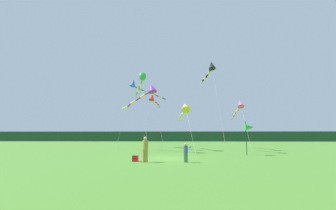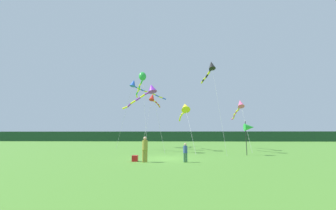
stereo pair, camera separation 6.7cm
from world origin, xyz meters
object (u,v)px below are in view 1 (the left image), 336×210
object	(u,v)px
kite_blue	(137,85)
kite_red	(153,98)
banner_flag_pole	(249,127)
kite_green	(142,79)
person_child	(186,152)
kite_yellow	(185,108)
cooler_box	(135,158)
kite_rainbow	(239,106)
person_adult	(145,148)
kite_purple	(148,91)
kite_black	(210,68)

from	to	relation	value
kite_blue	kite_red	distance (m)	3.72
banner_flag_pole	kite_green	size ratio (longest dim) A/B	0.30
person_child	kite_yellow	distance (m)	11.84
cooler_box	kite_rainbow	size ratio (longest dim) A/B	0.05
kite_green	kite_yellow	bearing A→B (deg)	-13.22
person_adult	kite_green	world-z (taller)	kite_green
banner_flag_pole	kite_blue	bearing A→B (deg)	136.61
cooler_box	kite_blue	world-z (taller)	kite_blue
kite_red	kite_purple	distance (m)	8.39
kite_black	kite_purple	world-z (taller)	kite_black
kite_rainbow	person_adult	bearing A→B (deg)	-130.26
kite_blue	kite_yellow	size ratio (longest dim) A/B	1.13
person_child	kite_black	xyz separation A→B (m)	(3.32, 8.26, 8.76)
cooler_box	kite_green	size ratio (longest dim) A/B	0.04
kite_rainbow	kite_green	bearing A→B (deg)	179.83
person_child	kite_green	size ratio (longest dim) A/B	0.13
kite_green	kite_rainbow	world-z (taller)	kite_green
cooler_box	kite_yellow	bearing A→B (deg)	69.00
kite_green	kite_yellow	xyz separation A→B (m)	(5.72, -1.34, -4.07)
kite_blue	kite_purple	bearing A→B (deg)	-71.63
kite_red	person_adult	bearing A→B (deg)	-85.26
kite_yellow	kite_green	bearing A→B (deg)	166.78
person_adult	kite_red	distance (m)	17.95
kite_yellow	kite_rainbow	xyz separation A→B (m)	(7.14, 1.30, 0.42)
banner_flag_pole	kite_rainbow	distance (m)	7.80
person_adult	kite_green	size ratio (longest dim) A/B	0.17
kite_yellow	kite_red	bearing A→B (deg)	129.55
person_child	kite_blue	bearing A→B (deg)	111.42
kite_black	banner_flag_pole	bearing A→B (deg)	-46.01
cooler_box	banner_flag_pole	xyz separation A→B (m)	(9.90, 4.84, 2.37)
person_child	cooler_box	xyz separation A→B (m)	(-3.62, 0.36, -0.53)
kite_yellow	kite_purple	xyz separation A→B (m)	(-4.25, -2.70, 1.63)
kite_purple	banner_flag_pole	bearing A→B (deg)	-16.81
cooler_box	kite_yellow	xyz separation A→B (m)	(4.06, 10.59, 5.02)
kite_rainbow	kite_purple	size ratio (longest dim) A/B	1.14
person_adult	cooler_box	bearing A→B (deg)	151.36
kite_green	kite_purple	bearing A→B (deg)	-70.01
kite_purple	kite_blue	bearing A→B (deg)	108.37
kite_yellow	kite_purple	world-z (taller)	kite_purple
person_adult	kite_yellow	world-z (taller)	kite_yellow
person_child	kite_blue	world-z (taller)	kite_blue
kite_blue	kite_red	size ratio (longest dim) A/B	1.29
kite_yellow	kite_rainbow	world-z (taller)	kite_rainbow
person_child	banner_flag_pole	size ratio (longest dim) A/B	0.41
kite_blue	kite_red	bearing A→B (deg)	-22.01
kite_black	kite_purple	size ratio (longest dim) A/B	1.34
kite_green	kite_black	distance (m)	9.49
person_child	kite_blue	xyz separation A→B (m)	(-6.94, 17.69, 9.07)
kite_green	kite_blue	distance (m)	5.68
kite_blue	kite_yellow	world-z (taller)	kite_blue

